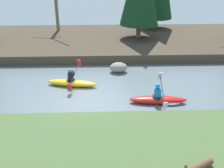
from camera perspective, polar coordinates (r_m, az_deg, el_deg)
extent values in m
plane|color=slate|center=(12.82, -5.67, -3.51)|extent=(90.00, 90.00, 0.00)
cube|color=#473D2D|center=(21.63, -4.35, 9.30)|extent=(44.00, 9.47, 0.63)
cylinder|color=brown|center=(21.26, 5.76, 11.37)|extent=(0.36, 0.36, 1.08)
cylinder|color=#7A664C|center=(24.79, 9.26, 12.94)|extent=(0.36, 0.36, 0.95)
cylinder|color=#7A664C|center=(23.93, -12.06, 16.55)|extent=(0.28, 0.28, 4.43)
ellipsoid|color=red|center=(12.63, 9.93, -3.39)|extent=(2.73, 0.76, 0.34)
cone|color=red|center=(12.87, 15.41, -3.30)|extent=(0.36, 0.22, 0.20)
cylinder|color=black|center=(12.55, 9.75, -2.81)|extent=(0.51, 0.51, 0.08)
cylinder|color=#1984CC|center=(12.44, 9.83, -1.78)|extent=(0.32, 0.32, 0.42)
sphere|color=#1E89D1|center=(12.30, 9.94, -0.43)|extent=(0.24, 0.24, 0.23)
cylinder|color=#1984CC|center=(12.63, 10.16, -0.95)|extent=(0.10, 0.23, 0.35)
cylinder|color=#1984CC|center=(12.20, 10.47, -1.92)|extent=(0.10, 0.23, 0.35)
cylinder|color=black|center=(12.42, 10.92, -1.26)|extent=(0.15, 1.91, 0.65)
cube|color=white|center=(13.15, 10.40, 1.76)|extent=(0.21, 0.17, 0.41)
cube|color=white|center=(11.73, 11.51, -4.66)|extent=(0.21, 0.17, 0.41)
ellipsoid|color=white|center=(12.76, 12.35, -3.70)|extent=(1.14, 0.76, 0.18)
ellipsoid|color=yellow|center=(14.32, -8.73, 0.22)|extent=(2.76, 1.10, 0.34)
cone|color=yellow|center=(14.01, -3.87, -0.04)|extent=(0.38, 0.26, 0.20)
cylinder|color=black|center=(14.28, -8.95, 0.76)|extent=(0.56, 0.56, 0.08)
cylinder|color=black|center=(14.18, -9.02, 1.69)|extent=(0.35, 0.35, 0.42)
sphere|color=#1E89D1|center=(14.06, -9.11, 2.91)|extent=(0.27, 0.27, 0.23)
cylinder|color=black|center=(14.33, -8.38, 2.36)|extent=(0.13, 0.24, 0.35)
cylinder|color=black|center=(13.91, -8.94, 1.61)|extent=(0.13, 0.24, 0.35)
cylinder|color=black|center=(14.06, -8.16, 2.11)|extent=(0.40, 1.88, 0.65)
cube|color=red|center=(14.80, -7.20, 4.62)|extent=(0.23, 0.19, 0.41)
cube|color=red|center=(13.36, -9.22, -0.67)|extent=(0.23, 0.19, 0.41)
ellipsoid|color=gray|center=(15.97, 1.42, 3.64)|extent=(1.06, 0.83, 0.60)
cylinder|color=brown|center=(7.86, 15.76, -17.10)|extent=(0.08, 0.08, 0.20)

